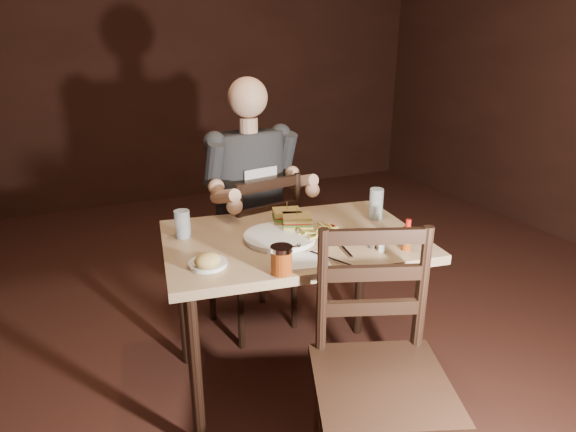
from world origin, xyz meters
name	(u,v)px	position (x,y,z in m)	size (l,w,h in m)	color
room_shell	(289,98)	(0.00, 0.00, 1.40)	(7.00, 7.00, 7.00)	black
main_table	(293,255)	(0.14, 0.27, 0.68)	(1.20, 0.89, 0.77)	tan
chair_far	(251,251)	(0.14, 0.83, 0.47)	(0.43, 0.47, 0.94)	black
chair_near	(382,385)	(0.15, -0.44, 0.49)	(0.45, 0.50, 0.98)	black
diner	(253,170)	(0.15, 0.78, 0.95)	(0.54, 0.42, 0.93)	#28292C
dinner_plate	(280,238)	(0.07, 0.26, 0.78)	(0.31, 0.31, 0.02)	white
sandwich_left	(287,211)	(0.17, 0.40, 0.84)	(0.12, 0.10, 0.10)	tan
sandwich_right	(297,217)	(0.18, 0.32, 0.84)	(0.13, 0.11, 0.11)	tan
fries_pile	(320,230)	(0.24, 0.21, 0.81)	(0.23, 0.16, 0.04)	#CEBD52
ketchup_dollop	(331,226)	(0.32, 0.25, 0.79)	(0.05, 0.05, 0.01)	maroon
glass_left	(183,224)	(-0.30, 0.45, 0.83)	(0.07, 0.07, 0.12)	silver
glass_right	(376,204)	(0.60, 0.31, 0.85)	(0.07, 0.07, 0.15)	silver
hot_sauce	(407,235)	(0.51, -0.05, 0.84)	(0.04, 0.04, 0.13)	maroon
salt_shaker	(382,244)	(0.41, -0.03, 0.80)	(0.03, 0.03, 0.06)	white
pepper_shaker	(373,241)	(0.39, 0.02, 0.80)	(0.03, 0.03, 0.06)	#38332D
syrup_dispenser	(282,260)	(-0.05, -0.04, 0.82)	(0.08, 0.08, 0.11)	maroon
napkin	(307,260)	(0.09, 0.02, 0.77)	(0.16, 0.15, 0.00)	white
knife	(332,259)	(0.18, -0.02, 0.78)	(0.01, 0.22, 0.01)	silver
fork	(345,249)	(0.27, 0.04, 0.78)	(0.01, 0.16, 0.01)	silver
side_plate	(208,265)	(-0.28, 0.13, 0.78)	(0.15, 0.15, 0.01)	white
bread_roll	(208,261)	(-0.29, 0.09, 0.81)	(0.10, 0.08, 0.06)	tan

